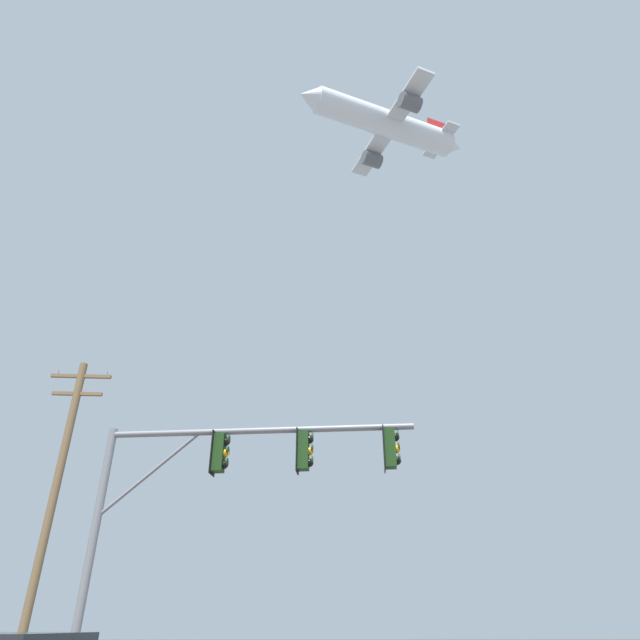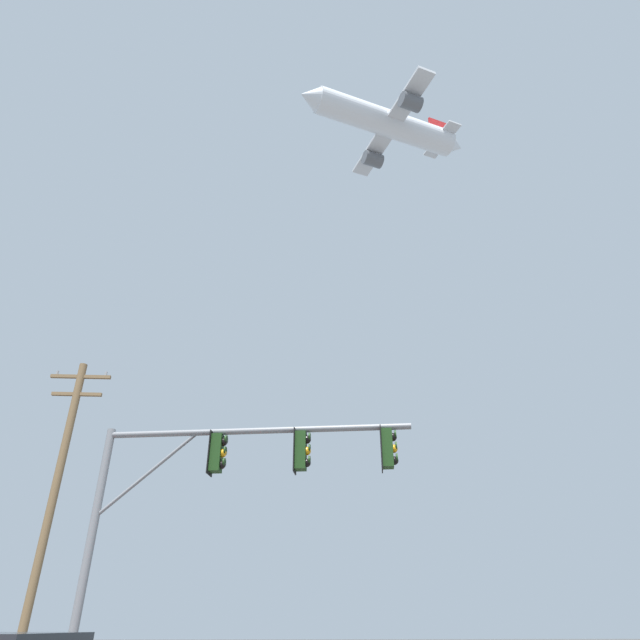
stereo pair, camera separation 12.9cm
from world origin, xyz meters
name	(u,v)px [view 2 (the right image)]	position (x,y,z in m)	size (l,w,h in m)	color
signal_pole_near	(224,479)	(-1.60, 8.06, 4.71)	(7.49, 1.35, 6.00)	slate
utility_pole	(53,496)	(-7.98, 14.32, 5.47)	(2.20, 0.28, 10.34)	brown
airplane	(386,123)	(9.58, 36.81, 50.21)	(19.72, 15.23, 5.48)	white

